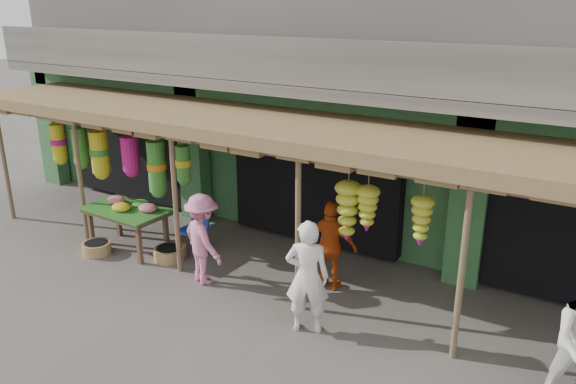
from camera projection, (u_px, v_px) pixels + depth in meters
The scene contains 11 objects.
ground at pixel (254, 287), 9.69m from camera, with size 80.00×80.00×0.00m, color #514C47.
building at pixel (375, 62), 12.51m from camera, with size 16.40×6.80×7.00m.
awning at pixel (270, 131), 9.57m from camera, with size 14.00×2.70×2.79m.
flower_table at pixel (128, 211), 10.92m from camera, with size 1.69×1.03×1.00m.
blue_chair at pixel (196, 225), 10.94m from camera, with size 0.49×0.50×0.96m.
basket_left at pixel (97, 248), 10.92m from camera, with size 0.55×0.55×0.23m, color #997545.
basket_mid at pixel (169, 253), 10.69m from camera, with size 0.60×0.60×0.23m, color olive.
basket_right at pixel (174, 251), 10.81m from camera, with size 0.47×0.47×0.21m, color olive.
person_front at pixel (307, 277), 8.15m from camera, with size 0.64×0.42×1.76m, color white.
person_vendor at pixel (331, 246), 9.41m from camera, with size 0.92×0.38×1.56m, color #C84712.
person_shopper at pixel (203, 239), 9.62m from camera, with size 1.04×0.60×1.61m, color pink.
Camera 1 is at (5.02, -7.04, 4.70)m, focal length 35.00 mm.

